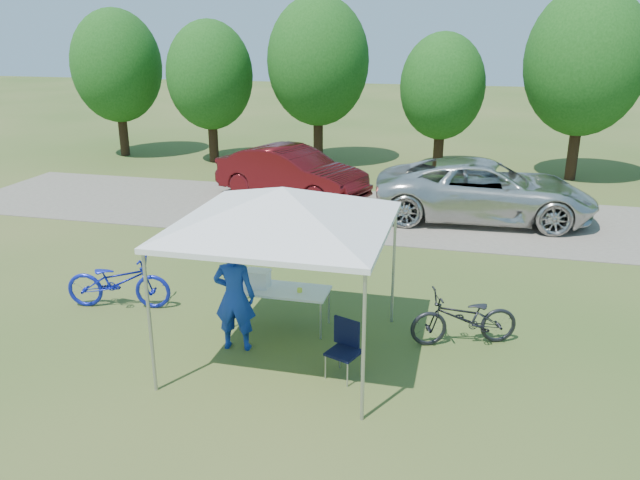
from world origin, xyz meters
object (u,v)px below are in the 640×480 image
object	(u,v)px
bike_blue	(118,281)
sedan	(292,173)
folding_chair	(345,344)
cyclist	(235,296)
minivan	(484,190)
cooler	(258,278)
folding_table	(279,291)
bike_dark	(464,318)

from	to	relation	value
bike_blue	sedan	distance (m)	8.27
folding_chair	bike_blue	distance (m)	4.73
cyclist	minivan	bearing A→B (deg)	-122.04
cooler	sedan	distance (m)	8.45
folding_table	folding_chair	xyz separation A→B (m)	(1.42, -1.29, -0.16)
cyclist	bike_blue	size ratio (longest dim) A/B	0.94
folding_chair	cooler	bearing A→B (deg)	165.77
cooler	cyclist	xyz separation A→B (m)	(-0.07, -0.92, 0.05)
folding_chair	bike_blue	size ratio (longest dim) A/B	0.44
bike_dark	minivan	size ratio (longest dim) A/B	0.31
minivan	sedan	size ratio (longest dim) A/B	1.22
bike_dark	sedan	bearing A→B (deg)	-166.58
cooler	cyclist	distance (m)	0.92
cooler	cyclist	world-z (taller)	cyclist
folding_chair	cooler	xyz separation A→B (m)	(-1.80, 1.29, 0.35)
sedan	bike_dark	bearing A→B (deg)	-127.95
minivan	sedan	distance (m)	5.69
sedan	cooler	bearing A→B (deg)	-148.64
minivan	sedan	xyz separation A→B (m)	(-5.62, 0.88, -0.02)
folding_chair	bike_dark	xyz separation A→B (m)	(1.70, 1.37, -0.04)
cooler	cyclist	size ratio (longest dim) A/B	0.23
folding_chair	minivan	xyz separation A→B (m)	(2.02, 8.67, 0.31)
folding_table	sedan	bearing A→B (deg)	104.75
folding_table	bike_dark	xyz separation A→B (m)	(3.12, 0.09, -0.20)
cyclist	folding_table	bearing A→B (deg)	-122.93
bike_dark	sedan	size ratio (longest dim) A/B	0.38
sedan	folding_table	bearing A→B (deg)	-146.14
bike_blue	bike_dark	bearing A→B (deg)	-100.17
cyclist	bike_blue	xyz separation A→B (m)	(-2.67, 0.96, -0.40)
cooler	sedan	bearing A→B (deg)	102.25
folding_table	bike_blue	bearing A→B (deg)	179.12
minivan	sedan	world-z (taller)	minivan
cooler	cyclist	bearing A→B (deg)	-94.15
folding_chair	cyclist	size ratio (longest dim) A/B	0.47
folding_table	bike_dark	bearing A→B (deg)	1.56
folding_chair	cyclist	xyz separation A→B (m)	(-1.87, 0.37, 0.41)
cooler	bike_blue	xyz separation A→B (m)	(-2.74, 0.05, -0.35)
cyclist	bike_dark	world-z (taller)	cyclist
folding_table	cyclist	world-z (taller)	cyclist
bike_blue	minivan	bearing A→B (deg)	-52.33
bike_blue	cooler	bearing A→B (deg)	-101.51
folding_table	sedan	size ratio (longest dim) A/B	0.36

